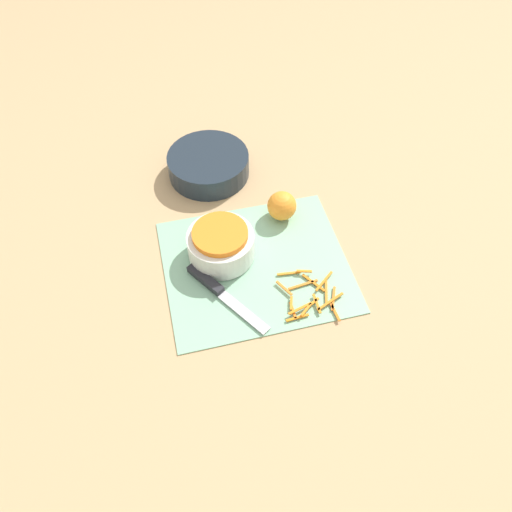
{
  "coord_description": "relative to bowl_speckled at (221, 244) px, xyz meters",
  "views": [
    {
      "loc": [
        -0.16,
        -0.64,
        0.88
      ],
      "look_at": [
        0.0,
        0.0,
        0.04
      ],
      "focal_mm": 35.0,
      "sensor_mm": 36.0,
      "label": 1
    }
  ],
  "objects": [
    {
      "name": "bowl_speckled",
      "position": [
        0.0,
        0.0,
        0.0
      ],
      "size": [
        0.15,
        0.15,
        0.08
      ],
      "color": "silver",
      "rests_on": "cutting_board"
    },
    {
      "name": "bowl_dark",
      "position": [
        0.02,
        0.27,
        -0.01
      ],
      "size": [
        0.2,
        0.2,
        0.06
      ],
      "color": "#1E2833",
      "rests_on": "ground_plane"
    },
    {
      "name": "peel_pile",
      "position": [
        0.16,
        -0.16,
        -0.03
      ],
      "size": [
        0.13,
        0.14,
        0.01
      ],
      "color": "orange",
      "rests_on": "cutting_board"
    },
    {
      "name": "ground_plane",
      "position": [
        0.07,
        -0.05,
        -0.04
      ],
      "size": [
        4.0,
        4.0,
        0.0
      ],
      "primitive_type": "plane",
      "color": "tan"
    },
    {
      "name": "orange_left",
      "position": [
        0.16,
        0.08,
        -0.0
      ],
      "size": [
        0.07,
        0.07,
        0.07
      ],
      "color": "orange",
      "rests_on": "cutting_board"
    },
    {
      "name": "knife",
      "position": [
        -0.03,
        -0.09,
        -0.03
      ],
      "size": [
        0.14,
        0.2,
        0.02
      ],
      "rotation": [
        0.0,
        0.0,
        -1.0
      ],
      "color": "#232328",
      "rests_on": "cutting_board"
    },
    {
      "name": "cutting_board",
      "position": [
        0.07,
        -0.05,
        -0.04
      ],
      "size": [
        0.4,
        0.35,
        0.01
      ],
      "color": "#84B793",
      "rests_on": "ground_plane"
    }
  ]
}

